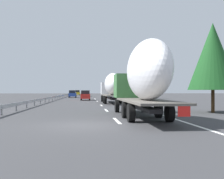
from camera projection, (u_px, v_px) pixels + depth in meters
ground_plane at (86, 100)px, 53.56m from camera, size 260.00×260.00×0.00m
lane_stripe_0 at (117, 121)px, 15.89m from camera, size 3.20×0.20×0.01m
lane_stripe_1 at (106, 110)px, 24.45m from camera, size 3.20×0.20×0.01m
lane_stripe_2 at (101, 105)px, 32.48m from camera, size 3.20×0.20×0.01m
lane_stripe_3 at (97, 101)px, 45.74m from camera, size 3.20×0.20×0.01m
lane_stripe_4 at (95, 99)px, 56.00m from camera, size 3.20×0.20×0.01m
lane_stripe_5 at (95, 99)px, 59.43m from camera, size 3.20×0.20×0.01m
lane_stripe_6 at (93, 97)px, 78.64m from camera, size 3.20×0.20×0.01m
edge_line_right at (112, 99)px, 59.05m from camera, size 110.00×0.20×0.01m
truck_lead at (112, 86)px, 38.45m from camera, size 14.07×2.55×4.15m
truck_trailing at (143, 77)px, 17.12m from camera, size 12.98×2.55×4.71m
car_blue_sedan at (73, 94)px, 69.78m from camera, size 4.73×1.86×1.86m
car_black_suv at (86, 94)px, 83.57m from camera, size 4.29×1.73×1.77m
car_yellow_coupe at (78, 93)px, 103.59m from camera, size 4.66×1.78×1.99m
car_red_compact at (85, 95)px, 50.26m from camera, size 4.21×1.75×1.82m
road_sign at (115, 89)px, 64.48m from camera, size 0.10×0.90×3.30m
tree_0 at (213, 56)px, 21.93m from camera, size 3.98×3.98×7.25m
tree_1 at (147, 75)px, 44.36m from camera, size 3.03×3.03×6.95m
tree_2 at (122, 84)px, 85.45m from camera, size 3.08×3.08×6.19m
tree_3 at (144, 79)px, 59.12m from camera, size 3.57×3.57×7.00m
guardrail_median at (57, 96)px, 55.99m from camera, size 94.00×0.10×0.76m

